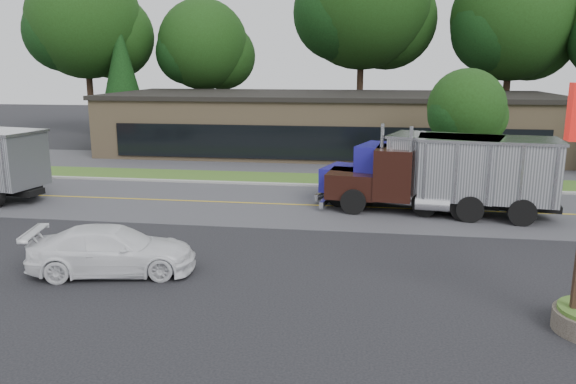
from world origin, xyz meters
name	(u,v)px	position (x,y,z in m)	size (l,w,h in m)	color
ground	(205,272)	(0.00, 0.00, 0.00)	(140.00, 140.00, 0.00)	#2B2B30
road	(260,204)	(0.00, 9.00, 0.00)	(60.00, 8.00, 0.02)	#5B5B60
center_line	(260,204)	(0.00, 9.00, 0.00)	(60.00, 0.12, 0.01)	gold
curb	(275,185)	(0.00, 13.20, 0.00)	(60.00, 0.30, 0.12)	#9E9E99
grass_verge	(280,179)	(0.00, 15.00, 0.00)	(60.00, 3.40, 0.03)	#3E6422
far_parking	(292,164)	(0.00, 20.00, 0.00)	(60.00, 7.00, 0.02)	#5B5B60
strip_mall	(330,124)	(2.00, 26.00, 2.00)	(32.00, 12.00, 4.00)	#947B5A
tree_far_a	(88,27)	(-19.84, 32.13, 9.58)	(10.52, 9.90, 15.00)	#382619
tree_far_b	(205,49)	(-9.87, 34.10, 7.72)	(8.49, 7.99, 12.11)	#382619
tree_far_c	(364,8)	(4.19, 34.15, 11.07)	(12.16, 11.44, 17.34)	#382619
tree_far_d	(513,25)	(16.16, 33.12, 9.43)	(10.36, 9.75, 14.78)	#382619
evergreen_left	(122,76)	(-16.00, 30.00, 5.46)	(4.37, 4.37, 9.93)	#382619
tree_verge	(467,111)	(10.07, 15.05, 3.94)	(4.34, 4.08, 6.19)	#382619
dump_truck_blue	(419,170)	(7.19, 9.02, 1.80)	(8.10, 4.75, 3.36)	black
dump_truck_maroon	(453,173)	(8.56, 8.34, 1.81)	(9.85, 3.71, 3.36)	black
rally_car	(113,250)	(-2.79, -0.41, 0.73)	(2.05, 5.05, 1.47)	white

